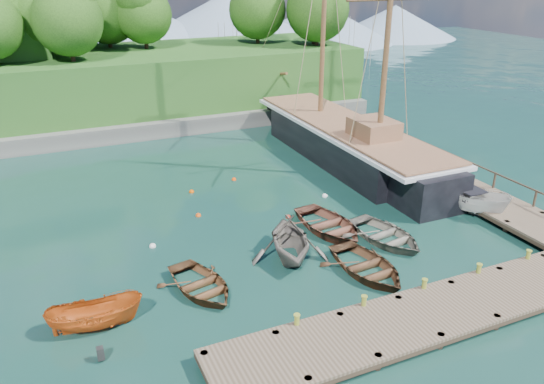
{
  "coord_description": "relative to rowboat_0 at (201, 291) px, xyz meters",
  "views": [
    {
      "loc": [
        -11.6,
        -19.79,
        13.15
      ],
      "look_at": [
        -0.98,
        3.96,
        2.0
      ],
      "focal_mm": 35.0,
      "sensor_mm": 36.0,
      "label": 1
    }
  ],
  "objects": [
    {
      "name": "ground",
      "position": [
        6.42,
        0.59,
        0.0
      ],
      "size": [
        160.0,
        160.0,
        0.0
      ],
      "primitive_type": "plane",
      "color": "#103830",
      "rests_on": "ground"
    },
    {
      "name": "dock_near",
      "position": [
        8.42,
        -5.91,
        0.43
      ],
      "size": [
        20.0,
        3.2,
        1.1
      ],
      "color": "#4E3F30",
      "rests_on": "ground"
    },
    {
      "name": "dock_east",
      "position": [
        17.92,
        7.59,
        0.43
      ],
      "size": [
        3.2,
        24.0,
        1.1
      ],
      "color": "#4E3F30",
      "rests_on": "ground"
    },
    {
      "name": "bollard_0",
      "position": [
        2.42,
        -4.51,
        0.0
      ],
      "size": [
        0.26,
        0.26,
        0.45
      ],
      "primitive_type": "cylinder",
      "color": "olive",
      "rests_on": "ground"
    },
    {
      "name": "bollard_1",
      "position": [
        5.42,
        -4.51,
        0.0
      ],
      "size": [
        0.26,
        0.26,
        0.45
      ],
      "primitive_type": "cylinder",
      "color": "olive",
      "rests_on": "ground"
    },
    {
      "name": "bollard_2",
      "position": [
        8.42,
        -4.51,
        0.0
      ],
      "size": [
        0.26,
        0.26,
        0.45
      ],
      "primitive_type": "cylinder",
      "color": "olive",
      "rests_on": "ground"
    },
    {
      "name": "bollard_3",
      "position": [
        11.42,
        -4.51,
        0.0
      ],
      "size": [
        0.26,
        0.26,
        0.45
      ],
      "primitive_type": "cylinder",
      "color": "olive",
      "rests_on": "ground"
    },
    {
      "name": "bollard_4",
      "position": [
        14.42,
        -4.51,
        0.0
      ],
      "size": [
        0.26,
        0.26,
        0.45
      ],
      "primitive_type": "cylinder",
      "color": "olive",
      "rests_on": "ground"
    },
    {
      "name": "rowboat_0",
      "position": [
        0.0,
        0.0,
        0.0
      ],
      "size": [
        3.83,
        4.74,
        0.87
      ],
      "primitive_type": "imported",
      "rotation": [
        0.0,
        0.0,
        0.22
      ],
      "color": "brown",
      "rests_on": "ground"
    },
    {
      "name": "rowboat_1",
      "position": [
        4.79,
        1.02,
        0.0
      ],
      "size": [
        4.86,
        5.27,
        2.31
      ],
      "primitive_type": "imported",
      "rotation": [
        0.0,
        0.0,
        -0.28
      ],
      "color": "#6B635B",
      "rests_on": "ground"
    },
    {
      "name": "rowboat_2",
      "position": [
        7.45,
        -1.72,
        0.0
      ],
      "size": [
        3.61,
        4.82,
        0.95
      ],
      "primitive_type": "imported",
      "rotation": [
        0.0,
        0.0,
        0.07
      ],
      "color": "#4F321E",
      "rests_on": "ground"
    },
    {
      "name": "rowboat_3",
      "position": [
        10.05,
        0.5,
        0.0
      ],
      "size": [
        3.97,
        5.05,
        0.95
      ],
      "primitive_type": "imported",
      "rotation": [
        0.0,
        0.0,
        0.16
      ],
      "color": "#696458",
      "rests_on": "ground"
    },
    {
      "name": "rowboat_4",
      "position": [
        7.92,
        2.69,
        0.0
      ],
      "size": [
        4.01,
        5.26,
        1.02
      ],
      "primitive_type": "imported",
      "rotation": [
        0.0,
        0.0,
        0.11
      ],
      "color": "brown",
      "rests_on": "ground"
    },
    {
      "name": "motorboat_orange",
      "position": [
        -4.51,
        -0.84,
        0.0
      ],
      "size": [
        3.85,
        1.84,
        1.43
      ],
      "primitive_type": "imported",
      "rotation": [
        0.0,
        0.0,
        1.45
      ],
      "color": "#BF5115",
      "rests_on": "ground"
    },
    {
      "name": "cabin_boat_white",
      "position": [
        16.42,
        1.5,
        0.0
      ],
      "size": [
        3.37,
        5.07,
        1.83
      ],
      "primitive_type": "imported",
      "rotation": [
        0.0,
        0.0,
        0.37
      ],
      "color": "silver",
      "rests_on": "ground"
    },
    {
      "name": "schooner",
      "position": [
        14.77,
        12.19,
        1.14
      ],
      "size": [
        5.2,
        27.94,
        20.58
      ],
      "rotation": [
        0.0,
        0.0,
        -0.01
      ],
      "color": "black",
      "rests_on": "ground"
    },
    {
      "name": "mooring_buoy_0",
      "position": [
        -1.08,
        4.83,
        0.0
      ],
      "size": [
        0.35,
        0.35,
        0.35
      ],
      "primitive_type": "sphere",
      "color": "silver",
      "rests_on": "ground"
    },
    {
      "name": "mooring_buoy_1",
      "position": [
        2.09,
        7.35,
        0.0
      ],
      "size": [
        0.32,
        0.32,
        0.32
      ],
      "primitive_type": "sphere",
      "color": "#D6470D",
      "rests_on": "ground"
    },
    {
      "name": "mooring_buoy_2",
      "position": [
        6.68,
        5.04,
        0.0
      ],
      "size": [
        0.32,
        0.32,
        0.32
      ],
      "primitive_type": "sphere",
      "color": "red",
      "rests_on": "ground"
    },
    {
      "name": "mooring_buoy_3",
      "position": [
        10.03,
        6.83,
        0.0
      ],
      "size": [
        0.35,
        0.35,
        0.35
      ],
      "primitive_type": "sphere",
      "color": "white",
      "rests_on": "ground"
    },
    {
      "name": "mooring_buoy_4",
      "position": [
        2.7,
        10.83,
        0.0
      ],
      "size": [
        0.33,
        0.33,
        0.33
      ],
      "primitive_type": "sphere",
      "color": "#D74C00",
      "rests_on": "ground"
    },
    {
      "name": "mooring_buoy_5",
      "position": [
        5.86,
        11.71,
        0.0
      ],
      "size": [
        0.3,
        0.3,
        0.3
      ],
      "primitive_type": "sphere",
      "color": "#F94204",
      "rests_on": "ground"
    },
    {
      "name": "headland",
      "position": [
        -6.45,
        31.95,
        5.54
      ],
      "size": [
        51.0,
        19.31,
        12.9
      ],
      "color": "#474744",
      "rests_on": "ground"
    },
    {
      "name": "distant_ridge",
      "position": [
        10.73,
        70.59,
        4.35
      ],
      "size": [
        117.0,
        40.0,
        10.0
      ],
      "color": "#728CA5",
      "rests_on": "ground"
    }
  ]
}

